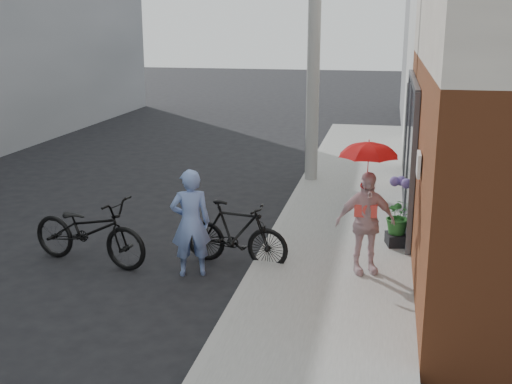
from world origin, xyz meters
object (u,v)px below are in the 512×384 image
(bike_left, at_px, (89,230))
(bike_right, at_px, (236,234))
(kimono_woman, at_px, (365,223))
(planter, at_px, (398,239))
(officer, at_px, (191,223))
(utility_pole, at_px, (314,25))

(bike_left, height_order, bike_right, bike_left)
(kimono_woman, relative_size, planter, 4.12)
(planter, bearing_deg, bike_left, -162.42)
(bike_right, bearing_deg, planter, -57.14)
(bike_right, bearing_deg, officer, 141.90)
(kimono_woman, bearing_deg, bike_left, 162.51)
(utility_pole, xyz_separation_m, planter, (1.90, -4.11, -3.29))
(utility_pole, height_order, officer, utility_pole)
(utility_pole, relative_size, officer, 4.42)
(kimono_woman, bearing_deg, bike_right, 154.00)
(utility_pole, bearing_deg, planter, -65.19)
(kimono_woman, xyz_separation_m, planter, (0.49, 1.25, -0.64))
(officer, bearing_deg, kimono_woman, 166.08)
(utility_pole, relative_size, bike_left, 3.48)
(officer, relative_size, kimono_woman, 1.08)
(utility_pole, bearing_deg, bike_right, -95.58)
(kimono_woman, height_order, planter, kimono_woman)
(officer, height_order, bike_right, officer)
(bike_left, height_order, kimono_woman, kimono_woman)
(bike_right, relative_size, planter, 4.64)
(utility_pole, xyz_separation_m, officer, (-1.05, -5.68, -2.71))
(bike_right, bearing_deg, kimono_woman, -86.61)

